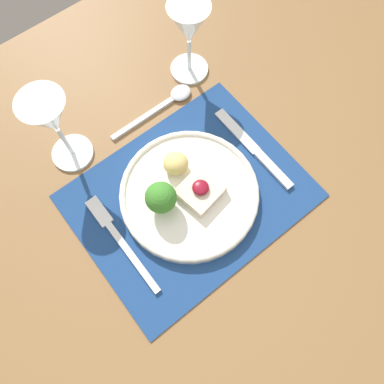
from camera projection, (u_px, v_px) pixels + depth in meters
name	position (u px, v px, depth m)	size (l,w,h in m)	color
ground_plane	(191.00, 264.00, 1.39)	(8.00, 8.00, 0.00)	#4C4742
dining_table	(190.00, 209.00, 0.77)	(1.57, 1.07, 0.74)	brown
placemat	(189.00, 196.00, 0.69)	(0.41, 0.32, 0.00)	navy
dinner_plate	(189.00, 193.00, 0.68)	(0.25, 0.25, 0.08)	silver
fork	(118.00, 237.00, 0.66)	(0.02, 0.21, 0.01)	silver
knife	(258.00, 153.00, 0.72)	(0.02, 0.21, 0.01)	silver
spoon	(168.00, 101.00, 0.76)	(0.19, 0.04, 0.01)	silver
wine_glass_near	(189.00, 28.00, 0.69)	(0.08, 0.08, 0.17)	white
wine_glass_far	(51.00, 120.00, 0.61)	(0.08, 0.08, 0.17)	white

